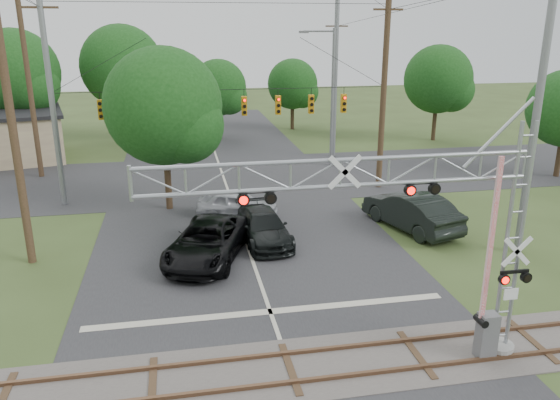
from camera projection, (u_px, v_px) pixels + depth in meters
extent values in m
cube|color=#2C2B2E|center=(253.00, 261.00, 23.70)|extent=(14.00, 90.00, 0.02)
cube|color=#2C2B2E|center=(224.00, 178.00, 36.81)|extent=(90.00, 12.00, 0.02)
cube|color=#48423F|center=(290.00, 369.00, 16.21)|extent=(90.00, 3.20, 0.05)
cube|color=brown|center=(295.00, 382.00, 15.52)|extent=(90.00, 0.12, 0.14)
cube|color=brown|center=(285.00, 354.00, 16.86)|extent=(90.00, 0.12, 0.14)
cylinder|color=gray|center=(498.00, 348.00, 17.07)|extent=(0.91, 0.91, 0.30)
cube|color=silver|center=(511.00, 294.00, 16.16)|extent=(0.46, 0.03, 0.35)
cube|color=slate|center=(486.00, 336.00, 16.59)|extent=(0.56, 0.46, 1.52)
cube|color=red|center=(491.00, 243.00, 15.61)|extent=(0.14, 0.09, 5.06)
cylinder|color=gray|center=(52.00, 104.00, 29.63)|extent=(0.32, 0.32, 11.50)
cylinder|color=#3B2C1B|center=(383.00, 96.00, 33.02)|extent=(0.36, 0.36, 11.50)
cylinder|color=black|center=(226.00, 90.00, 31.15)|extent=(19.00, 0.03, 0.03)
cube|color=#CA820E|center=(101.00, 110.00, 30.19)|extent=(0.30, 0.30, 1.10)
cube|color=#CA820E|center=(138.00, 109.00, 30.55)|extent=(0.30, 0.30, 1.10)
cube|color=#CA820E|center=(174.00, 108.00, 30.91)|extent=(0.30, 0.30, 1.10)
cube|color=#CA820E|center=(210.00, 107.00, 31.26)|extent=(0.30, 0.30, 1.10)
cube|color=#CA820E|center=(244.00, 106.00, 31.62)|extent=(0.30, 0.30, 1.10)
cube|color=#CA820E|center=(278.00, 105.00, 31.98)|extent=(0.30, 0.30, 1.10)
cube|color=#CA820E|center=(311.00, 104.00, 32.33)|extent=(0.30, 0.30, 1.10)
cube|color=#CA820E|center=(344.00, 103.00, 32.69)|extent=(0.30, 0.30, 1.10)
imported|color=black|center=(207.00, 241.00, 23.72)|extent=(4.60, 6.53, 1.65)
imported|color=black|center=(263.00, 227.00, 25.73)|extent=(2.42, 5.16, 1.46)
imported|color=#B3B3BB|center=(238.00, 205.00, 28.97)|extent=(4.59, 3.21, 1.45)
imported|color=black|center=(411.00, 211.00, 27.30)|extent=(3.55, 6.04, 1.88)
cylinder|color=gray|center=(332.00, 99.00, 38.74)|extent=(0.21, 0.21, 9.67)
cylinder|color=gray|center=(319.00, 31.00, 37.15)|extent=(2.15, 0.13, 0.13)
cube|color=slate|center=(304.00, 32.00, 36.97)|extent=(0.64, 0.27, 0.16)
cylinder|color=#3B2C1B|center=(29.00, 83.00, 35.27)|extent=(0.34, 0.34, 12.50)
cylinder|color=gray|center=(336.00, 65.00, 40.85)|extent=(0.34, 0.34, 13.99)
cylinder|color=#3B2C1B|center=(12.00, 124.00, 21.85)|extent=(0.34, 0.34, 12.04)
cylinder|color=gray|center=(537.00, 115.00, 22.86)|extent=(0.34, 0.34, 12.45)
cylinder|color=#3B2C1B|center=(335.00, 80.00, 48.54)|extent=(0.34, 0.34, 10.50)
cube|color=#3B2C1B|center=(337.00, 26.00, 47.16)|extent=(2.00, 0.12, 0.12)
cylinder|color=#382819|center=(23.00, 123.00, 44.48)|extent=(0.36, 0.36, 4.45)
sphere|color=#143F12|center=(15.00, 73.00, 43.25)|extent=(6.88, 6.88, 6.88)
cylinder|color=#382819|center=(126.00, 114.00, 48.56)|extent=(0.36, 0.36, 4.60)
sphere|color=#143F12|center=(122.00, 66.00, 47.29)|extent=(7.11, 7.11, 7.11)
cylinder|color=#382819|center=(168.00, 174.00, 30.01)|extent=(0.36, 0.36, 4.06)
sphere|color=#143F12|center=(163.00, 106.00, 28.89)|extent=(6.28, 6.28, 6.28)
cylinder|color=#382819|center=(219.00, 120.00, 49.59)|extent=(0.36, 0.36, 3.24)
sphere|color=#143F12|center=(218.00, 88.00, 48.69)|extent=(5.01, 5.01, 5.01)
cylinder|color=#382819|center=(292.00, 113.00, 53.93)|extent=(0.36, 0.36, 3.15)
sphere|color=#143F12|center=(293.00, 84.00, 53.07)|extent=(4.86, 4.86, 4.86)
cylinder|color=#382819|center=(435.00, 119.00, 48.56)|extent=(0.36, 0.36, 3.82)
sphere|color=#143F12|center=(438.00, 79.00, 47.50)|extent=(5.91, 5.91, 5.91)
cylinder|color=#382819|center=(560.00, 153.00, 36.71)|extent=(0.36, 0.36, 3.29)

